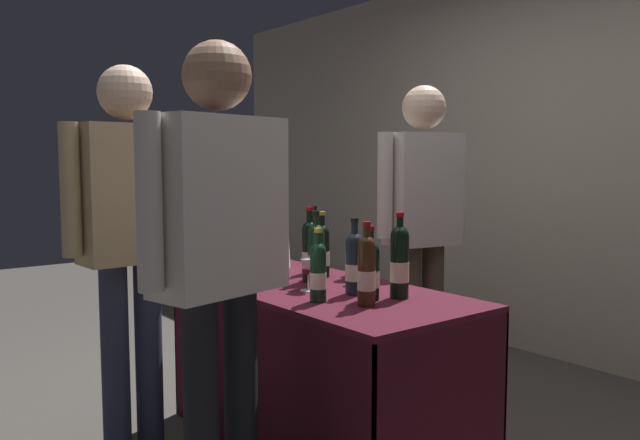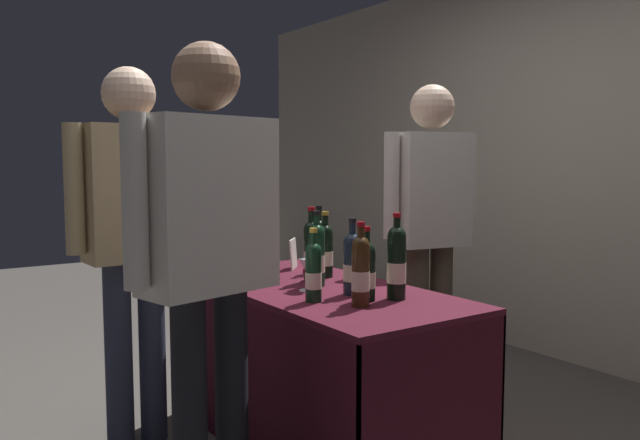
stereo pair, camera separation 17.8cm
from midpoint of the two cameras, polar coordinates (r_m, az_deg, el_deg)
The scene contains 19 objects.
back_partition at distance 4.33m, azimuth 24.37°, elevation 5.13°, with size 7.37×0.12×2.61m, color #B2A893.
tasting_table at distance 2.90m, azimuth 1.79°, elevation -10.40°, with size 1.47×0.71×0.73m.
featured_wine_bottle at distance 2.46m, azimuth 5.72°, elevation -4.50°, with size 0.07×0.07×0.33m.
display_bottle_0 at distance 2.95m, azimuth 0.97°, elevation -2.72°, with size 0.07×0.07×0.35m.
display_bottle_1 at distance 3.07m, azimuth 2.13°, elevation -2.68°, with size 0.08×0.08×0.32m.
display_bottle_2 at distance 3.20m, azimuth 1.50°, elevation -2.22°, with size 0.07×0.07×0.34m.
display_bottle_3 at distance 2.57m, azimuth 6.14°, elevation -4.48°, with size 0.07×0.07×0.30m.
display_bottle_4 at distance 2.54m, azimuth 1.42°, elevation -4.57°, with size 0.07×0.07×0.30m.
display_bottle_5 at distance 2.61m, azimuth 8.79°, elevation -3.73°, with size 0.08×0.08×0.35m.
display_bottle_6 at distance 3.34m, azimuth -4.01°, elevation -1.90°, with size 0.07×0.07×0.33m.
display_bottle_7 at distance 2.85m, azimuth 1.47°, elevation -3.06°, with size 0.08×0.08×0.34m.
display_bottle_8 at distance 2.68m, azimuth 4.80°, elevation -3.83°, with size 0.08×0.08×0.32m.
wine_glass_near_vendor at distance 2.91m, azimuth 5.32°, elevation -4.02°, with size 0.07×0.07×0.13m.
wine_glass_mid at distance 2.75m, azimuth 0.71°, elevation -4.32°, with size 0.07×0.07×0.14m.
wine_glass_near_taster at distance 2.95m, azimuth -5.51°, elevation -3.75°, with size 0.08×0.08×0.13m.
brochure_stand at distance 3.32m, azimuth -0.87°, elevation -3.04°, with size 0.14×0.01×0.15m, color silver.
vendor_presenter at distance 3.43m, azimuth 11.30°, elevation 0.50°, with size 0.28×0.54×1.68m.
taster_foreground_right at distance 2.92m, azimuth -14.75°, elevation -0.15°, with size 0.23×0.57×1.69m.
taster_foreground_left at distance 2.20m, azimuth -7.64°, elevation -1.68°, with size 0.31×0.63×1.68m.
Camera 2 is at (2.30, -1.58, 1.29)m, focal length 35.88 mm.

